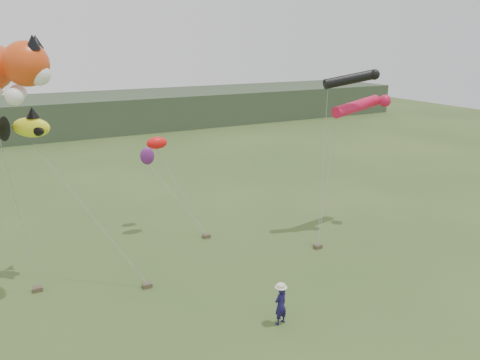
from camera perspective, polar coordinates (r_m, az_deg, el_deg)
ground at (r=18.07m, az=0.19°, el=-18.55°), size 120.00×120.00×0.00m
headland at (r=58.49m, az=-23.69°, el=6.96°), size 90.00×13.00×4.00m
festival_attendant at (r=18.40m, az=4.97°, el=-14.96°), size 0.65×0.51×1.58m
sandbag_anchors at (r=21.97m, az=-10.99°, el=-11.66°), size 17.31×6.64×0.20m
fish_kite at (r=21.96m, az=-25.44°, el=5.84°), size 2.86×1.89×1.38m
tube_kites at (r=26.53m, az=14.33°, el=9.93°), size 4.31×1.79×2.56m
misc_kites at (r=26.21m, az=-10.66°, el=3.71°), size 1.19×1.84×1.79m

